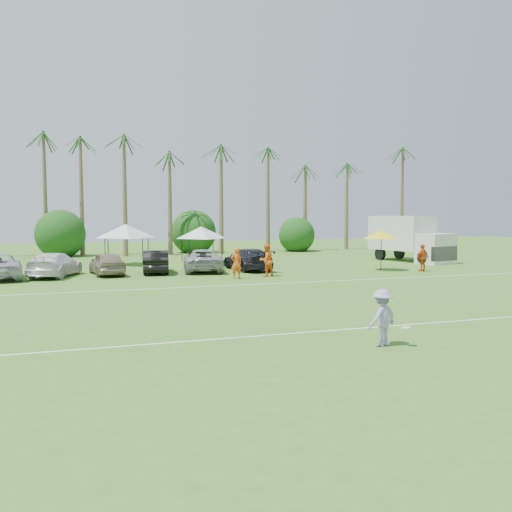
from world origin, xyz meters
name	(u,v)px	position (x,y,z in m)	size (l,w,h in m)	color
ground	(301,350)	(0.00, 0.00, 0.00)	(120.00, 120.00, 0.00)	#3B691F
field_lines	(222,305)	(0.00, 8.00, 0.01)	(80.00, 12.10, 0.01)	white
palm_tree_3	(33,138)	(-8.00, 38.00, 10.06)	(2.40, 2.40, 11.90)	brown
palm_tree_4	(83,170)	(-4.00, 38.00, 7.48)	(2.40, 2.40, 8.90)	brown
palm_tree_5	(129,162)	(0.00, 38.00, 8.35)	(2.40, 2.40, 9.90)	brown
palm_tree_6	(174,153)	(4.00, 38.00, 9.21)	(2.40, 2.40, 10.90)	brown
palm_tree_7	(216,146)	(8.00, 38.00, 10.06)	(2.40, 2.40, 11.90)	brown
palm_tree_8	(266,175)	(13.00, 38.00, 7.48)	(2.40, 2.40, 8.90)	brown
palm_tree_9	(313,167)	(18.00, 38.00, 8.35)	(2.40, 2.40, 9.90)	brown
palm_tree_10	(357,160)	(23.00, 38.00, 9.21)	(2.40, 2.40, 10.90)	brown
palm_tree_11	(391,153)	(27.00, 38.00, 10.06)	(2.40, 2.40, 11.90)	brown
bush_tree_1	(60,235)	(-6.00, 39.00, 1.80)	(4.00, 4.00, 4.00)	brown
bush_tree_2	(193,234)	(6.00, 39.00, 1.80)	(4.00, 4.00, 4.00)	brown
bush_tree_3	(290,232)	(16.00, 39.00, 1.80)	(4.00, 4.00, 4.00)	brown
sideline_player_a	(236,263)	(3.39, 16.86, 0.90)	(0.66, 0.43, 1.81)	#F4581B
sideline_player_b	(266,260)	(5.43, 17.40, 0.96)	(0.93, 0.73, 1.92)	orange
sideline_player_c	(423,258)	(15.96, 16.79, 0.89)	(1.04, 0.43, 1.77)	#D35317
box_truck	(410,237)	(19.74, 23.71, 1.89)	(3.96, 7.23, 3.53)	silver
canopy_tent_left	(126,224)	(-1.57, 27.76, 2.96)	(4.26, 4.26, 3.45)	black
canopy_tent_right	(201,227)	(4.19, 28.39, 2.72)	(3.93, 3.93, 3.18)	black
market_umbrella	(381,235)	(13.78, 18.25, 2.36)	(2.36, 2.36, 2.63)	black
frisbee_player	(382,317)	(2.36, -0.32, 0.81)	(1.33, 0.92, 1.62)	#998FCB
parked_car_3	(55,265)	(-6.46, 21.41, 0.72)	(2.01, 4.95, 1.44)	white
parked_car_4	(107,263)	(-3.45, 21.34, 0.72)	(1.70, 4.22, 1.44)	gray
parked_car_5	(156,262)	(-0.45, 21.55, 0.72)	(1.52, 4.36, 1.44)	black
parked_car_6	(203,260)	(2.56, 21.48, 0.72)	(2.38, 5.17, 1.44)	#9EA1A6
parked_car_7	(248,259)	(5.56, 21.24, 0.72)	(2.01, 4.95, 1.44)	black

